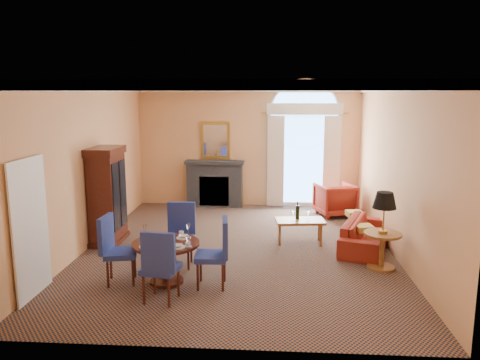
# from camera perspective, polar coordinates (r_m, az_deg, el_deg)

# --- Properties ---
(ground) EXTENTS (7.50, 7.50, 0.00)m
(ground) POSITION_cam_1_polar(r_m,az_deg,el_deg) (9.45, -0.21, -8.33)
(ground) COLOR #142440
(ground) RESTS_ON ground
(room_envelope) EXTENTS (6.04, 7.52, 3.45)m
(room_envelope) POSITION_cam_1_polar(r_m,az_deg,el_deg) (9.63, -0.08, 7.28)
(room_envelope) COLOR #F9B577
(room_envelope) RESTS_ON ground
(armoire) EXTENTS (0.57, 1.01, 1.98)m
(armoire) POSITION_cam_1_polar(r_m,az_deg,el_deg) (9.99, -15.87, -2.00)
(armoire) COLOR #36130C
(armoire) RESTS_ON ground
(dining_table) EXTENTS (1.09, 1.09, 0.89)m
(dining_table) POSITION_cam_1_polar(r_m,az_deg,el_deg) (7.75, -9.00, -8.71)
(dining_table) COLOR #36130C
(dining_table) RESTS_ON ground
(dining_chair_north) EXTENTS (0.53, 0.54, 1.12)m
(dining_chair_north) POSITION_cam_1_polar(r_m,az_deg,el_deg) (8.51, -7.32, -6.04)
(dining_chair_north) COLOR navy
(dining_chair_north) RESTS_ON ground
(dining_chair_south) EXTENTS (0.57, 0.58, 1.12)m
(dining_chair_south) POSITION_cam_1_polar(r_m,az_deg,el_deg) (6.98, -9.76, -9.85)
(dining_chair_south) COLOR navy
(dining_chair_south) RESTS_ON ground
(dining_chair_east) EXTENTS (0.55, 0.54, 1.12)m
(dining_chair_east) POSITION_cam_1_polar(r_m,az_deg,el_deg) (7.47, -2.71, -8.33)
(dining_chair_east) COLOR navy
(dining_chair_east) RESTS_ON ground
(dining_chair_west) EXTENTS (0.59, 0.59, 1.12)m
(dining_chair_west) POSITION_cam_1_polar(r_m,az_deg,el_deg) (7.90, -15.13, -7.65)
(dining_chair_west) COLOR navy
(dining_chair_west) RESTS_ON ground
(sofa) EXTENTS (1.39, 2.10, 0.57)m
(sofa) POSITION_cam_1_polar(r_m,az_deg,el_deg) (9.72, 15.14, -6.40)
(sofa) COLOR maroon
(sofa) RESTS_ON ground
(armchair) EXTENTS (1.10, 1.12, 0.82)m
(armchair) POSITION_cam_1_polar(r_m,az_deg,el_deg) (12.06, 11.50, -2.35)
(armchair) COLOR maroon
(armchair) RESTS_ON ground
(coffee_table) EXTENTS (1.04, 0.65, 0.87)m
(coffee_table) POSITION_cam_1_polar(r_m,az_deg,el_deg) (9.72, 7.32, -5.03)
(coffee_table) COLOR #96602D
(coffee_table) RESTS_ON ground
(side_table) EXTENTS (0.65, 0.65, 1.35)m
(side_table) POSITION_cam_1_polar(r_m,az_deg,el_deg) (8.53, 17.09, -4.78)
(side_table) COLOR #96602D
(side_table) RESTS_ON ground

